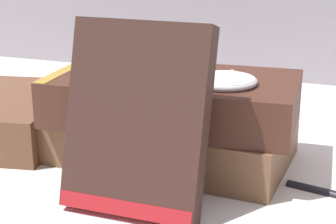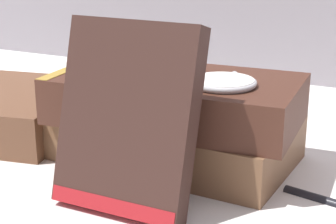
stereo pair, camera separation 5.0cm
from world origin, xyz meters
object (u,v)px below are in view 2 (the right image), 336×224
object	(u,v)px
book_flat_bottom	(169,136)
pocket_watch	(223,82)
book_flat_top	(170,98)
reading_glasses	(196,115)
book_leaning_front	(127,124)

from	to	relation	value
book_flat_bottom	pocket_watch	size ratio (longest dim) A/B	3.72
book_flat_top	reading_glasses	world-z (taller)	book_flat_top
book_flat_bottom	reading_glasses	distance (m)	0.13
book_flat_bottom	book_leaning_front	xyz separation A→B (m)	(0.02, -0.11, 0.05)
book_flat_bottom	pocket_watch	bearing A→B (deg)	-16.58
reading_glasses	pocket_watch	bearing A→B (deg)	-78.22
book_flat_bottom	reading_glasses	bearing A→B (deg)	103.65
book_flat_bottom	pocket_watch	xyz separation A→B (m)	(0.06, -0.02, 0.07)
pocket_watch	reading_glasses	xyz separation A→B (m)	(-0.09, 0.15, -0.09)
book_flat_top	book_leaning_front	size ratio (longest dim) A/B	1.56
book_leaning_front	pocket_watch	distance (m)	0.10
book_flat_bottom	book_flat_top	size ratio (longest dim) A/B	0.99
reading_glasses	book_flat_top	bearing A→B (deg)	-95.67
book_flat_top	book_leaning_front	bearing A→B (deg)	-87.96
book_flat_top	book_flat_bottom	bearing A→B (deg)	120.58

